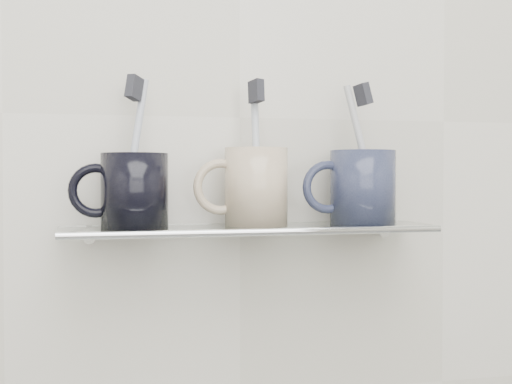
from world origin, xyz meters
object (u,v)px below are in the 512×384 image
object	(u,v)px
shelf_glass	(250,229)
mug_right	(363,187)
mug_left	(135,190)
mug_center	(256,187)

from	to	relation	value
shelf_glass	mug_right	size ratio (longest dim) A/B	4.86
mug_left	mug_center	world-z (taller)	mug_center
mug_right	mug_left	bearing A→B (deg)	170.28
shelf_glass	mug_left	xyz separation A→B (m)	(-0.15, 0.00, 0.05)
shelf_glass	mug_left	distance (m)	0.16
shelf_glass	mug_right	distance (m)	0.17
mug_left	mug_right	size ratio (longest dim) A/B	0.94
shelf_glass	mug_left	world-z (taller)	mug_left
shelf_glass	mug_right	bearing A→B (deg)	1.75
mug_left	mug_right	bearing A→B (deg)	21.66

